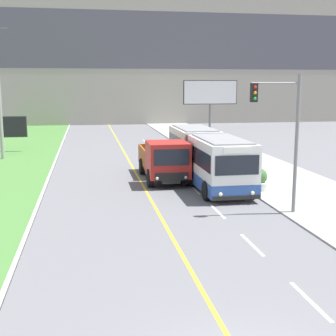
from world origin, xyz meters
TOP-DOWN VIEW (x-y plane):
  - lane_marking_centre at (0.38, 2.37)m, footprint 2.88×140.00m
  - apartment_block_background at (0.00, 64.40)m, footprint 80.00×8.04m
  - city_bus at (3.96, 19.30)m, footprint 2.65×12.03m
  - dump_truck at (1.43, 19.28)m, footprint 2.43×6.85m
  - traffic_light_mast at (5.44, 11.50)m, footprint 2.28×0.32m
  - billboard_large at (9.44, 39.12)m, footprint 5.63×0.24m
  - billboard_small at (-10.38, 34.11)m, footprint 4.26×0.24m
  - planter_round_near at (6.13, 16.12)m, footprint 1.15×1.15m
  - planter_round_second at (6.19, 21.62)m, footprint 1.16×1.16m

SIDE VIEW (x-z plane):
  - lane_marking_centre at x=0.38m, z-range 0.00..0.01m
  - planter_round_near at x=6.13m, z-range 0.00..1.20m
  - planter_round_second at x=6.19m, z-range 0.00..1.21m
  - dump_truck at x=1.43m, z-range 0.01..2.56m
  - city_bus at x=3.96m, z-range 0.02..3.00m
  - billboard_small at x=-10.38m, z-range 0.58..3.68m
  - traffic_light_mast at x=5.44m, z-range 0.84..7.10m
  - billboard_large at x=9.44m, z-range 1.67..7.89m
  - apartment_block_background at x=0.00m, z-range 0.00..22.86m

